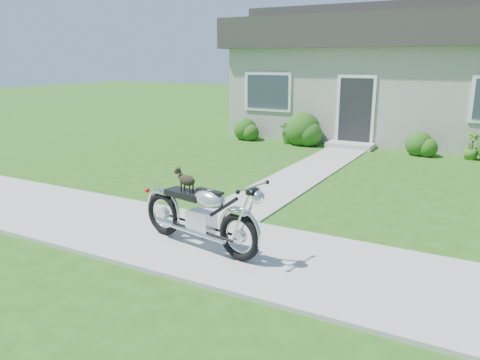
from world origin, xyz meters
name	(u,v)px	position (x,y,z in m)	size (l,w,h in m)	color
ground	(280,260)	(0.00, 0.00, 0.00)	(80.00, 80.00, 0.00)	#235114
sidewalk	(280,258)	(0.00, 0.00, 0.02)	(24.00, 2.20, 0.04)	#9E9B93
walkway	(308,172)	(-1.50, 5.00, 0.01)	(1.20, 8.00, 0.03)	#9E9B93
house	(424,74)	(0.00, 11.99, 2.16)	(12.60, 7.03, 4.50)	#A5A095
shrub_row	(387,139)	(-0.39, 8.50, 0.40)	(10.49, 1.12, 1.12)	#234E14
potted_plant_left	(290,130)	(-3.48, 8.55, 0.42)	(0.76, 0.65, 0.84)	#295D18
potted_plant_right	(472,146)	(1.86, 8.55, 0.37)	(0.42, 0.42, 0.75)	#3D711F
motorcycle_with_dog	(201,214)	(-1.13, -0.23, 0.53)	(2.21, 0.73, 1.10)	black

